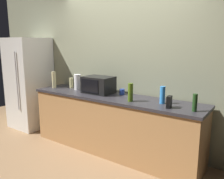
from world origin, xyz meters
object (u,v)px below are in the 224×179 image
object	(u,v)px
mug_blue	(122,92)
bottle_olive_oil	(130,92)
microwave	(98,85)
bottle_spray_cleaner	(162,95)
cordless_phone	(169,102)
bottle_hand_soap	(54,80)
paper_towel_roll	(78,82)
refrigerator	(30,83)
bottle_wine	(195,103)
bottle_vinegar	(71,83)

from	to	relation	value
mug_blue	bottle_olive_oil	bearing A→B (deg)	-42.09
microwave	mug_blue	xyz separation A→B (m)	(0.38, 0.11, -0.09)
microwave	bottle_spray_cleaner	size ratio (longest dim) A/B	2.06
microwave	cordless_phone	world-z (taller)	microwave
bottle_hand_soap	mug_blue	xyz separation A→B (m)	(1.31, 0.23, -0.10)
paper_towel_roll	cordless_phone	xyz separation A→B (m)	(1.73, -0.19, -0.06)
cordless_phone	bottle_hand_soap	world-z (taller)	bottle_hand_soap
refrigerator	paper_towel_roll	world-z (taller)	refrigerator
microwave	bottle_wine	xyz separation A→B (m)	(1.58, -0.17, -0.03)
cordless_phone	bottle_vinegar	bearing A→B (deg)	165.51
bottle_olive_oil	bottle_spray_cleaner	size ratio (longest dim) A/B	1.09
bottle_hand_soap	paper_towel_roll	bearing A→B (deg)	13.93
microwave	bottle_spray_cleaner	bearing A→B (deg)	-2.03
paper_towel_roll	bottle_hand_soap	bearing A→B (deg)	-166.07
bottle_olive_oil	bottle_wine	size ratio (longest dim) A/B	1.21
cordless_phone	mug_blue	size ratio (longest dim) A/B	1.67
bottle_hand_soap	bottle_wine	size ratio (longest dim) A/B	1.40
bottle_vinegar	microwave	bearing A→B (deg)	-5.74
cordless_phone	bottle_spray_cleaner	bearing A→B (deg)	128.59
bottle_vinegar	refrigerator	bearing A→B (deg)	-173.81
cordless_phone	mug_blue	world-z (taller)	cordless_phone
paper_towel_roll	cordless_phone	size ratio (longest dim) A/B	1.80
bottle_hand_soap	mug_blue	world-z (taller)	bottle_hand_soap
microwave	bottle_wine	distance (m)	1.58
cordless_phone	bottle_hand_soap	distance (m)	2.20
cordless_phone	bottle_spray_cleaner	size ratio (longest dim) A/B	0.64
microwave	cordless_phone	bearing A→B (deg)	-8.50
bottle_hand_soap	bottle_spray_cleaner	size ratio (longest dim) A/B	1.27
microwave	bottle_spray_cleaner	distance (m)	1.12
bottle_wine	mug_blue	distance (m)	1.23
bottle_vinegar	mug_blue	size ratio (longest dim) A/B	2.05
microwave	bottle_hand_soap	distance (m)	0.94
bottle_olive_oil	cordless_phone	bearing A→B (deg)	-0.97
refrigerator	paper_towel_roll	bearing A→B (deg)	2.23
bottle_hand_soap	bottle_spray_cleaner	xyz separation A→B (m)	(2.05, 0.08, -0.03)
bottle_olive_oil	mug_blue	distance (m)	0.45
mug_blue	bottle_wine	bearing A→B (deg)	-13.19
paper_towel_roll	bottle_spray_cleaner	size ratio (longest dim) A/B	1.16
paper_towel_roll	mug_blue	size ratio (longest dim) A/B	3.01
microwave	bottle_hand_soap	size ratio (longest dim) A/B	1.62
paper_towel_roll	bottle_wine	bearing A→B (deg)	-4.71
bottle_hand_soap	bottle_olive_oil	xyz separation A→B (m)	(1.64, -0.07, -0.02)
refrigerator	microwave	distance (m)	1.75
paper_towel_roll	bottle_wine	xyz separation A→B (m)	(2.03, -0.17, -0.03)
bottle_olive_oil	bottle_vinegar	bearing A→B (deg)	169.82
cordless_phone	paper_towel_roll	bearing A→B (deg)	166.72
bottle_hand_soap	mug_blue	size ratio (longest dim) A/B	3.30
refrigerator	mug_blue	bearing A→B (deg)	4.37
paper_towel_roll	bottle_spray_cleaner	world-z (taller)	paper_towel_roll
bottle_olive_oil	bottle_spray_cleaner	bearing A→B (deg)	18.96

